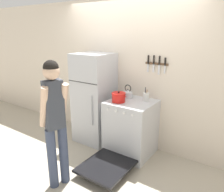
{
  "coord_description": "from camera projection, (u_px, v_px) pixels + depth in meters",
  "views": [
    {
      "loc": [
        1.92,
        -3.27,
        2.01
      ],
      "look_at": [
        0.02,
        -0.49,
        1.0
      ],
      "focal_mm": 35.0,
      "sensor_mm": 36.0,
      "label": 1
    }
  ],
  "objects": [
    {
      "name": "tea_kettle",
      "position": [
        128.0,
        94.0,
        3.67
      ],
      "size": [
        0.2,
        0.16,
        0.23
      ],
      "color": "silver",
      "rests_on": "stove_range"
    },
    {
      "name": "wall_back",
      "position": [
        128.0,
        74.0,
        3.85
      ],
      "size": [
        10.0,
        0.06,
        2.55
      ],
      "color": "beige",
      "rests_on": "ground_plane"
    },
    {
      "name": "stove_range",
      "position": [
        130.0,
        129.0,
        3.61
      ],
      "size": [
        0.72,
        1.42,
        0.92
      ],
      "color": "silver",
      "rests_on": "ground_plane"
    },
    {
      "name": "ground_plane",
      "position": [
        125.0,
        139.0,
        4.2
      ],
      "size": [
        14.0,
        14.0,
        0.0
      ],
      "primitive_type": "plane",
      "color": "#B2A893"
    },
    {
      "name": "utensil_jar",
      "position": [
        146.0,
        97.0,
        3.5
      ],
      "size": [
        0.1,
        0.1,
        0.23
      ],
      "color": "silver",
      "rests_on": "stove_range"
    },
    {
      "name": "dutch_oven_pot",
      "position": [
        119.0,
        97.0,
        3.46
      ],
      "size": [
        0.26,
        0.22,
        0.18
      ],
      "color": "red",
      "rests_on": "stove_range"
    },
    {
      "name": "refrigerator",
      "position": [
        94.0,
        98.0,
        3.99
      ],
      "size": [
        0.64,
        0.63,
        1.64
      ],
      "color": "#B7BABF",
      "rests_on": "ground_plane"
    },
    {
      "name": "person",
      "position": [
        55.0,
        118.0,
        2.72
      ],
      "size": [
        0.34,
        0.4,
        1.69
      ],
      "rotation": [
        0.0,
        0.0,
        1.26
      ],
      "color": "#38425B",
      "rests_on": "ground_plane"
    },
    {
      "name": "wall_knife_strip",
      "position": [
        156.0,
        63.0,
        3.45
      ],
      "size": [
        0.38,
        0.03,
        0.3
      ],
      "color": "brown"
    }
  ]
}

